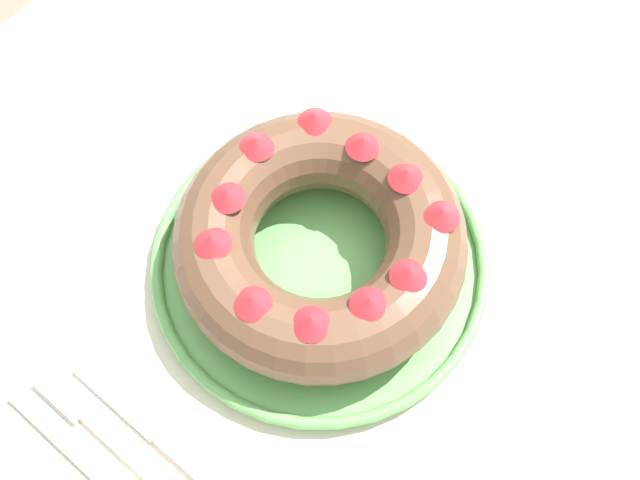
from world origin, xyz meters
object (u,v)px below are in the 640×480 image
(cake_knife, at_px, (161,437))
(fork, at_px, (107,435))
(serving_dish, at_px, (320,261))
(bundt_cake, at_px, (320,239))

(cake_knife, bearing_deg, fork, 125.65)
(serving_dish, distance_m, cake_knife, 0.23)
(serving_dish, xyz_separation_m, cake_knife, (-0.23, 0.00, -0.01))
(bundt_cake, relative_size, cake_knife, 1.47)
(serving_dish, distance_m, bundt_cake, 0.05)
(serving_dish, relative_size, fork, 1.62)
(bundt_cake, distance_m, fork, 0.27)
(serving_dish, relative_size, bundt_cake, 1.21)
(bundt_cake, distance_m, cake_knife, 0.23)
(cake_knife, bearing_deg, serving_dish, -2.28)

